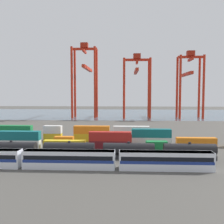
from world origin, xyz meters
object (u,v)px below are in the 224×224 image
shipping_container_9 (107,141)px  gantry_crane_west (85,74)px  shipping_container_12 (196,142)px  passenger_train (69,159)px  freight_tank_row (99,150)px  gantry_crane_east (189,78)px  gantry_crane_central (137,79)px  shipping_container_4 (110,145)px  shipping_container_17 (15,137)px  shipping_container_7 (22,140)px

shipping_container_9 → gantry_crane_west: size_ratio=0.12×
shipping_container_12 → passenger_train: bearing=-143.1°
freight_tank_row → gantry_crane_east: (49.27, 111.31, 24.31)m
shipping_container_12 → gantry_crane_central: bearing=98.5°
passenger_train → shipping_container_12: bearing=36.9°
passenger_train → shipping_container_4: passenger_train is taller
freight_tank_row → shipping_container_17: bearing=144.1°
passenger_train → freight_tank_row: (5.49, 9.11, -0.16)m
gantry_crane_central → shipping_container_9: bearing=-97.9°
shipping_container_7 → gantry_crane_central: 106.63m
freight_tank_row → shipping_container_9: bearing=86.6°
passenger_train → shipping_container_17: size_ratio=5.06×
freight_tank_row → shipping_container_17: freight_tank_row is taller
shipping_container_17 → gantry_crane_central: bearing=62.7°
shipping_container_7 → gantry_crane_west: size_ratio=0.24×
shipping_container_9 → gantry_crane_east: size_ratio=0.14×
shipping_container_17 → gantry_crane_central: size_ratio=0.28×
passenger_train → shipping_container_9: bearing=75.8°
passenger_train → freight_tank_row: size_ratio=1.06×
shipping_container_17 → gantry_crane_west: gantry_crane_west is taller
shipping_container_7 → shipping_container_17: (-5.09, 6.53, 0.00)m
freight_tank_row → shipping_container_4: 10.14m
shipping_container_7 → gantry_crane_east: gantry_crane_east is taller
shipping_container_9 → shipping_container_12: (27.54, 0.00, 0.00)m
shipping_container_7 → gantry_crane_central: bearing=66.8°
freight_tank_row → shipping_container_17: 39.08m
passenger_train → gantry_crane_central: 124.76m
shipping_container_17 → gantry_crane_east: bearing=47.5°
gantry_crane_central → gantry_crane_west: bearing=179.5°
gantry_crane_central → passenger_train: bearing=-99.3°
shipping_container_7 → shipping_container_12: bearing=0.0°
gantry_crane_west → gantry_crane_central: gantry_crane_west is taller
shipping_container_9 → shipping_container_12: 27.54m
shipping_container_9 → gantry_crane_west: 102.10m
shipping_container_9 → shipping_container_17: 33.27m
passenger_train → gantry_crane_west: 125.16m
freight_tank_row → gantry_crane_west: 117.25m
shipping_container_12 → gantry_crane_central: gantry_crane_central is taller
shipping_container_4 → gantry_crane_east: bearing=65.1°
shipping_container_7 → gantry_crane_central: size_ratio=0.28×
shipping_container_7 → gantry_crane_west: bearing=86.5°
freight_tank_row → shipping_container_9: 16.43m
freight_tank_row → shipping_container_12: 32.90m
shipping_container_12 → shipping_container_17: (-60.17, 6.53, 0.00)m
shipping_container_17 → passenger_train: bearing=-50.8°
shipping_container_4 → gantry_crane_east: 114.57m
shipping_container_4 → freight_tank_row: bearing=-102.8°
shipping_container_4 → gantry_crane_west: 108.50m
passenger_train → gantry_crane_east: gantry_crane_east is taller
shipping_container_9 → shipping_container_12: same height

